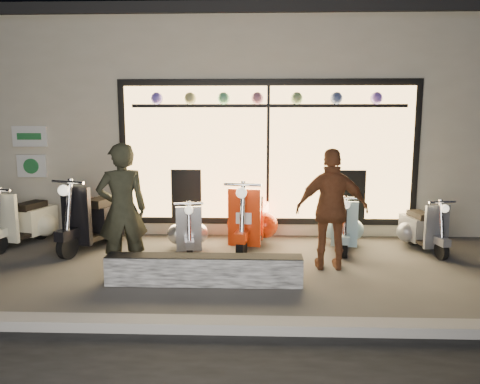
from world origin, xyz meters
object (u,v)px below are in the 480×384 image
object	(u,v)px
scooter_red	(251,220)
woman	(332,210)
scooter_silver	(188,230)
graffiti_barrier	(204,270)
man	(122,210)

from	to	relation	value
scooter_red	woman	distance (m)	1.72
woman	scooter_red	bearing A→B (deg)	-43.09
scooter_silver	woman	distance (m)	2.43
graffiti_barrier	scooter_red	size ratio (longest dim) A/B	1.60
graffiti_barrier	man	size ratio (longest dim) A/B	1.39
scooter_silver	man	size ratio (longest dim) A/B	0.67
man	woman	world-z (taller)	man
woman	man	bearing A→B (deg)	8.96
man	scooter_silver	bearing A→B (deg)	-143.43
graffiti_barrier	scooter_silver	distance (m)	1.64
scooter_silver	man	distance (m)	1.54
woman	graffiti_barrier	bearing A→B (deg)	23.91
scooter_red	woman	world-z (taller)	woman
man	woman	distance (m)	2.97
scooter_silver	man	xyz separation A→B (m)	(-0.72, -1.23, 0.58)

